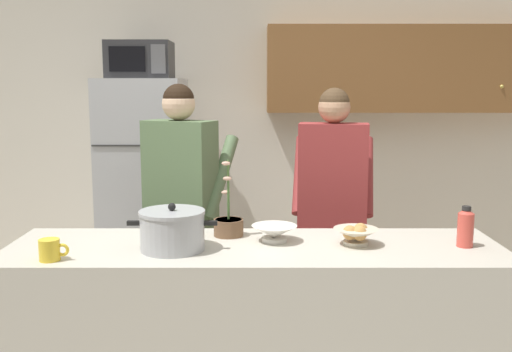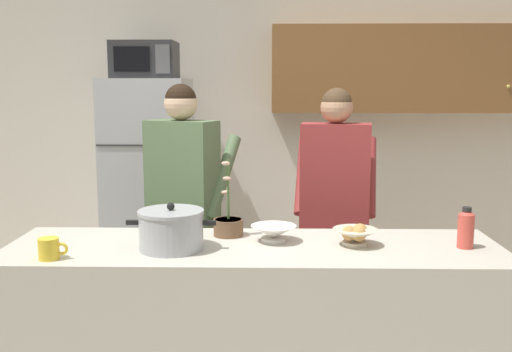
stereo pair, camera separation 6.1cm
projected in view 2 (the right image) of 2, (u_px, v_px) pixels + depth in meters
The scene contains 12 objects.
back_wall_unit at pixel (291, 117), 4.92m from camera, with size 6.00×0.48×2.60m.
kitchen_island at pixel (254, 337), 2.85m from camera, with size 2.36×0.68×0.92m, color beige.
refrigerator at pixel (149, 189), 4.63m from camera, with size 0.64×0.68×1.72m.
microwave at pixel (145, 60), 4.45m from camera, with size 0.48×0.37×0.28m.
person_near_pot at pixel (183, 188), 3.55m from camera, with size 0.62×0.57×1.68m.
person_by_sink at pixel (335, 189), 3.61m from camera, with size 0.55×0.47×1.66m.
cooking_pot at pixel (171, 230), 2.70m from camera, with size 0.42×0.30×0.22m.
coffee_mug at pixel (49, 249), 2.55m from camera, with size 0.13×0.09×0.10m.
bread_bowl at pixel (355, 235), 2.77m from camera, with size 0.22×0.22×0.10m.
empty_bowl at pixel (274, 232), 2.84m from camera, with size 0.22×0.22×0.08m.
bottle_near_edge at pixel (466, 228), 2.72m from camera, with size 0.08×0.08×0.20m.
potted_orchid at pixel (228, 224), 2.95m from camera, with size 0.15×0.15×0.39m.
Camera 2 is at (0.07, -2.69, 1.67)m, focal length 40.99 mm.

